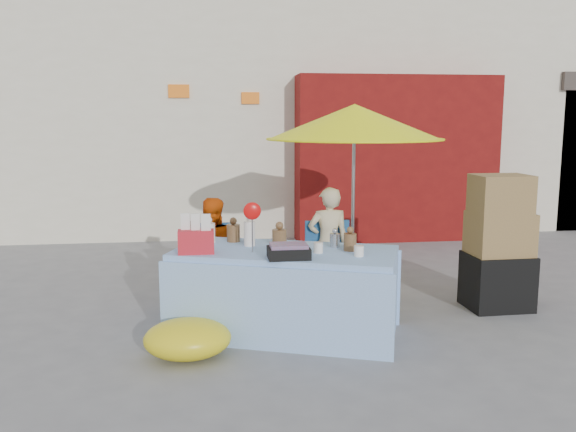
{
  "coord_description": "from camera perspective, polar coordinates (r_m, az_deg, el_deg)",
  "views": [
    {
      "loc": [
        -0.8,
        -5.19,
        1.94
      ],
      "look_at": [
        -0.03,
        0.6,
        1.0
      ],
      "focal_mm": 38.0,
      "sensor_mm": 36.0,
      "label": 1
    }
  ],
  "objects": [
    {
      "name": "ground",
      "position": [
        5.6,
        1.1,
        -11.13
      ],
      "size": [
        80.0,
        80.0,
        0.0
      ],
      "primitive_type": "plane",
      "color": "slate",
      "rests_on": "ground"
    },
    {
      "name": "backdrop",
      "position": [
        12.83,
        -1.75,
        14.34
      ],
      "size": [
        14.0,
        8.0,
        7.8
      ],
      "color": "silver",
      "rests_on": "ground"
    },
    {
      "name": "market_table",
      "position": [
        5.55,
        -0.35,
        -7.0
      ],
      "size": [
        2.22,
        1.59,
        1.22
      ],
      "rotation": [
        0.0,
        0.0,
        -0.36
      ],
      "color": "#9BC2F8",
      "rests_on": "ground"
    },
    {
      "name": "chair_left",
      "position": [
        6.38,
        -7.13,
        -6.23
      ],
      "size": [
        0.48,
        0.47,
        0.85
      ],
      "rotation": [
        0.0,
        0.0,
        0.01
      ],
      "color": "#1D4E88",
      "rests_on": "ground"
    },
    {
      "name": "chair_right",
      "position": [
        6.51,
        4.0,
        -5.88
      ],
      "size": [
        0.48,
        0.47,
        0.85
      ],
      "rotation": [
        0.0,
        0.0,
        0.01
      ],
      "color": "#1D4E88",
      "rests_on": "ground"
    },
    {
      "name": "vendor_orange",
      "position": [
        6.44,
        -7.19,
        -3.27
      ],
      "size": [
        0.55,
        0.43,
        1.13
      ],
      "primitive_type": "imported",
      "rotation": [
        0.0,
        0.0,
        3.15
      ],
      "color": "#EB570C",
      "rests_on": "ground"
    },
    {
      "name": "vendor_beige",
      "position": [
        6.56,
        3.8,
        -2.58
      ],
      "size": [
        0.45,
        0.3,
        1.22
      ],
      "primitive_type": "imported",
      "rotation": [
        0.0,
        0.0,
        3.15
      ],
      "color": "beige",
      "rests_on": "ground"
    },
    {
      "name": "umbrella",
      "position": [
        6.63,
        6.23,
        8.67
      ],
      "size": [
        1.9,
        1.9,
        2.09
      ],
      "color": "gray",
      "rests_on": "ground"
    },
    {
      "name": "box_stack",
      "position": [
        6.57,
        19.12,
        -2.8
      ],
      "size": [
        0.64,
        0.52,
        1.38
      ],
      "rotation": [
        0.0,
        0.0,
        0.02
      ],
      "color": "black",
      "rests_on": "ground"
    },
    {
      "name": "tarp_bundle",
      "position": [
        5.13,
        -9.38,
        -11.27
      ],
      "size": [
        0.87,
        0.78,
        0.32
      ],
      "primitive_type": "ellipsoid",
      "rotation": [
        0.0,
        0.0,
        0.34
      ],
      "color": "yellow",
      "rests_on": "ground"
    }
  ]
}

